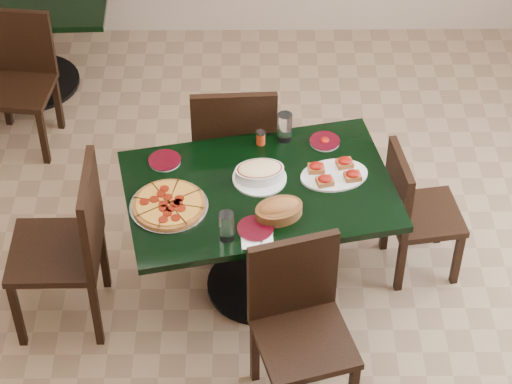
{
  "coord_description": "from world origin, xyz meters",
  "views": [
    {
      "loc": [
        -0.07,
        -3.59,
        4.2
      ],
      "look_at": [
        -0.05,
        0.0,
        0.88
      ],
      "focal_mm": 70.0,
      "sensor_mm": 36.0,
      "label": 1
    }
  ],
  "objects_px": {
    "chair_near": "(299,317)",
    "bruschetta_platter": "(334,173)",
    "main_table": "(259,213)",
    "pepperoni_pizza": "(169,205)",
    "chair_left": "(72,240)",
    "chair_far": "(234,144)",
    "lasagna_casserole": "(260,172)",
    "bread_basket": "(279,210)",
    "back_table": "(21,21)",
    "back_chair_near": "(20,73)",
    "chair_right": "(413,208)"
  },
  "relations": [
    {
      "from": "chair_near",
      "to": "bruschetta_platter",
      "type": "xyz_separation_m",
      "value": [
        0.21,
        0.76,
        0.24
      ]
    },
    {
      "from": "main_table",
      "to": "pepperoni_pizza",
      "type": "height_order",
      "value": "pepperoni_pizza"
    },
    {
      "from": "main_table",
      "to": "chair_left",
      "type": "xyz_separation_m",
      "value": [
        -0.96,
        -0.19,
        -0.0
      ]
    },
    {
      "from": "chair_far",
      "to": "chair_near",
      "type": "height_order",
      "value": "chair_far"
    },
    {
      "from": "chair_left",
      "to": "pepperoni_pizza",
      "type": "distance_m",
      "value": 0.55
    },
    {
      "from": "lasagna_casserole",
      "to": "main_table",
      "type": "bearing_deg",
      "value": -99.18
    },
    {
      "from": "chair_left",
      "to": "bruschetta_platter",
      "type": "bearing_deg",
      "value": 101.01
    },
    {
      "from": "chair_far",
      "to": "bread_basket",
      "type": "xyz_separation_m",
      "value": [
        0.23,
        -0.78,
        0.22
      ]
    },
    {
      "from": "bruschetta_platter",
      "to": "main_table",
      "type": "bearing_deg",
      "value": 179.81
    },
    {
      "from": "main_table",
      "to": "back_table",
      "type": "xyz_separation_m",
      "value": [
        -1.57,
        1.91,
        -0.04
      ]
    },
    {
      "from": "chair_near",
      "to": "back_chair_near",
      "type": "relative_size",
      "value": 1.06
    },
    {
      "from": "chair_far",
      "to": "chair_left",
      "type": "distance_m",
      "value": 1.12
    },
    {
      "from": "back_table",
      "to": "bruschetta_platter",
      "type": "distance_m",
      "value": 2.69
    },
    {
      "from": "main_table",
      "to": "pepperoni_pizza",
      "type": "bearing_deg",
      "value": -174.54
    },
    {
      "from": "bruschetta_platter",
      "to": "pepperoni_pizza",
      "type": "bearing_deg",
      "value": -177.51
    },
    {
      "from": "chair_far",
      "to": "lasagna_casserole",
      "type": "xyz_separation_m",
      "value": [
        0.14,
        -0.5,
        0.23
      ]
    },
    {
      "from": "pepperoni_pizza",
      "to": "lasagna_casserole",
      "type": "height_order",
      "value": "lasagna_casserole"
    },
    {
      "from": "back_table",
      "to": "chair_near",
      "type": "xyz_separation_m",
      "value": [
        1.76,
        -2.59,
        0.01
      ]
    },
    {
      "from": "chair_right",
      "to": "bread_basket",
      "type": "height_order",
      "value": "bread_basket"
    },
    {
      "from": "chair_near",
      "to": "lasagna_casserole",
      "type": "relative_size",
      "value": 3.37
    },
    {
      "from": "back_chair_near",
      "to": "bread_basket",
      "type": "xyz_separation_m",
      "value": [
        1.59,
        -1.56,
        0.29
      ]
    },
    {
      "from": "main_table",
      "to": "bruschetta_platter",
      "type": "relative_size",
      "value": 3.78
    },
    {
      "from": "chair_left",
      "to": "lasagna_casserole",
      "type": "xyz_separation_m",
      "value": [
        0.96,
        0.26,
        0.23
      ]
    },
    {
      "from": "lasagna_casserole",
      "to": "chair_far",
      "type": "bearing_deg",
      "value": 97.58
    },
    {
      "from": "chair_near",
      "to": "back_chair_near",
      "type": "bearing_deg",
      "value": 113.42
    },
    {
      "from": "pepperoni_pizza",
      "to": "bread_basket",
      "type": "distance_m",
      "value": 0.55
    },
    {
      "from": "bread_basket",
      "to": "bruschetta_platter",
      "type": "relative_size",
      "value": 0.72
    },
    {
      "from": "bruschetta_platter",
      "to": "chair_near",
      "type": "bearing_deg",
      "value": -117.58
    },
    {
      "from": "main_table",
      "to": "bruschetta_platter",
      "type": "xyz_separation_m",
      "value": [
        0.39,
        0.08,
        0.21
      ]
    },
    {
      "from": "bruschetta_platter",
      "to": "lasagna_casserole",
      "type": "bearing_deg",
      "value": 170.05
    },
    {
      "from": "back_table",
      "to": "chair_left",
      "type": "xyz_separation_m",
      "value": [
        0.61,
        -2.1,
        0.04
      ]
    },
    {
      "from": "chair_near",
      "to": "lasagna_casserole",
      "type": "bearing_deg",
      "value": 87.62
    },
    {
      "from": "chair_near",
      "to": "chair_right",
      "type": "xyz_separation_m",
      "value": [
        0.66,
        0.83,
        -0.08
      ]
    },
    {
      "from": "back_table",
      "to": "back_chair_near",
      "type": "relative_size",
      "value": 1.38
    },
    {
      "from": "chair_near",
      "to": "back_chair_near",
      "type": "height_order",
      "value": "chair_near"
    },
    {
      "from": "main_table",
      "to": "lasagna_casserole",
      "type": "height_order",
      "value": "lasagna_casserole"
    },
    {
      "from": "pepperoni_pizza",
      "to": "bread_basket",
      "type": "height_order",
      "value": "bread_basket"
    },
    {
      "from": "main_table",
      "to": "chair_left",
      "type": "height_order",
      "value": "chair_left"
    },
    {
      "from": "bread_basket",
      "to": "chair_near",
      "type": "bearing_deg",
      "value": -100.3
    },
    {
      "from": "chair_right",
      "to": "lasagna_casserole",
      "type": "height_order",
      "value": "lasagna_casserole"
    },
    {
      "from": "chair_left",
      "to": "bread_basket",
      "type": "distance_m",
      "value": 1.08
    },
    {
      "from": "main_table",
      "to": "back_chair_near",
      "type": "distance_m",
      "value": 2.02
    },
    {
      "from": "chair_right",
      "to": "bruschetta_platter",
      "type": "relative_size",
      "value": 2.06
    },
    {
      "from": "chair_right",
      "to": "chair_near",
      "type": "bearing_deg",
      "value": 132.8
    },
    {
      "from": "chair_left",
      "to": "bruschetta_platter",
      "type": "relative_size",
      "value": 2.51
    },
    {
      "from": "chair_near",
      "to": "chair_left",
      "type": "bearing_deg",
      "value": 140.8
    },
    {
      "from": "lasagna_casserole",
      "to": "bread_basket",
      "type": "distance_m",
      "value": 0.29
    },
    {
      "from": "bruschetta_platter",
      "to": "chair_far",
      "type": "bearing_deg",
      "value": 124.76
    },
    {
      "from": "bruschetta_platter",
      "to": "bread_basket",
      "type": "bearing_deg",
      "value": -147.86
    },
    {
      "from": "chair_far",
      "to": "bread_basket",
      "type": "relative_size",
      "value": 3.48
    }
  ]
}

